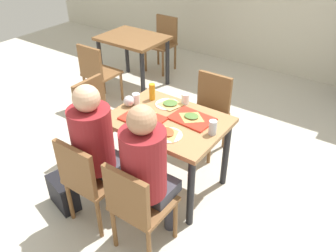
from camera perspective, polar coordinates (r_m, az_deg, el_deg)
ground_plane at (r=3.41m, az=0.00°, el=-9.49°), size 10.00×10.00×0.02m
main_table at (r=3.01m, az=0.00°, el=-0.64°), size 0.99×0.73×0.73m
chair_near_left at (r=2.79m, az=-13.27°, el=-8.33°), size 0.40×0.40×0.84m
chair_near_right at (r=2.53m, az=-5.29°, el=-12.82°), size 0.40×0.40×0.84m
chair_far_side at (r=3.63m, az=6.82°, el=3.00°), size 0.40×0.40×0.84m
chair_left_end at (r=3.59m, az=-11.62°, el=2.08°), size 0.40×0.40×0.84m
person_in_red at (r=2.71m, az=-11.80°, el=-2.87°), size 0.32×0.42×1.25m
person_in_brown_jacket at (r=2.44m, az=-3.48°, el=-6.88°), size 0.32×0.42×1.25m
tray_red_near at (r=2.95m, az=-4.20°, el=1.26°), size 0.36×0.27×0.02m
tray_red_far at (r=2.95m, az=4.00°, el=1.22°), size 0.38×0.29×0.02m
paper_plate_center at (r=3.17m, az=-0.12°, el=3.66°), size 0.22×0.22×0.01m
paper_plate_near_edge at (r=2.74m, az=0.13°, el=-1.51°), size 0.22×0.22×0.01m
pizza_slice_a at (r=2.94m, az=-4.42°, el=1.51°), size 0.20×0.26×0.02m
pizza_slice_b at (r=2.95m, az=3.93°, el=1.60°), size 0.19×0.16×0.02m
pizza_slice_c at (r=3.15m, az=0.38°, el=3.76°), size 0.26×0.25×0.02m
pizza_slice_d at (r=2.75m, az=-0.10°, el=-1.05°), size 0.25×0.23×0.02m
plastic_cup_a at (r=3.17m, az=2.88°, el=4.55°), size 0.07×0.07×0.10m
plastic_cup_b at (r=2.70m, az=-3.36°, el=-0.94°), size 0.07×0.07×0.10m
plastic_cup_c at (r=3.18m, az=-5.33°, el=4.56°), size 0.07×0.07×0.10m
soda_can at (r=2.75m, az=7.45°, el=-0.24°), size 0.07×0.07×0.12m
condiment_bottle at (r=3.22m, az=-2.66°, el=5.70°), size 0.06×0.06×0.16m
foil_bundle at (r=3.14m, az=-6.53°, el=4.15°), size 0.10×0.10×0.10m
handbag at (r=3.23m, az=-17.03°, el=-10.55°), size 0.35×0.23×0.28m
background_table at (r=4.99m, az=-5.84°, el=13.22°), size 0.90×0.70×0.73m
background_chair_near at (r=4.55m, az=-11.76°, el=8.97°), size 0.40×0.40×0.84m
background_chair_far at (r=5.58m, az=-0.78°, el=14.19°), size 0.40×0.40×0.84m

